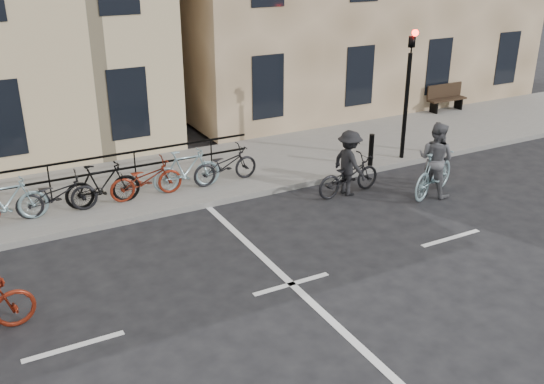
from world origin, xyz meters
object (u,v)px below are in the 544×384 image
bench (446,96)px  cyclist_grey (435,166)px  traffic_light (408,79)px  cyclist_dark (349,170)px

bench → cyclist_grey: bearing=-135.1°
traffic_light → bench: size_ratio=2.44×
cyclist_grey → cyclist_dark: bearing=38.4°
traffic_light → cyclist_dark: (-2.74, -1.21, -1.80)m
cyclist_dark → traffic_light: bearing=-71.0°
traffic_light → bench: (4.80, 3.39, -1.78)m
traffic_light → bench: traffic_light is taller
traffic_light → cyclist_grey: bearing=-111.1°
cyclist_grey → traffic_light: bearing=-43.3°
traffic_light → cyclist_grey: traffic_light is taller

